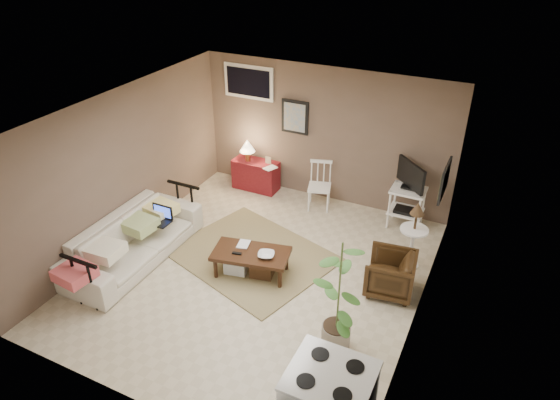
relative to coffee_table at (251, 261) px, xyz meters
The scene contains 19 objects.
floor 0.25m from the coffee_table, 45.74° to the left, with size 5.00×5.00×0.00m, color #C1B293.
art_back 2.86m from the coffee_table, 100.74° to the left, with size 0.50×0.03×0.60m, color black.
art_right 2.86m from the coffee_table, 26.02° to the left, with size 0.03×0.60×0.45m, color black.
window 3.37m from the coffee_table, 118.52° to the left, with size 0.96×0.03×0.60m, color white.
rug 0.49m from the coffee_table, 118.27° to the left, with size 2.23×1.78×0.02m, color #8D7D52.
coffee_table is the anchor object (origin of this frame).
sofa 1.80m from the coffee_table, 166.32° to the right, with size 2.28×0.67×0.89m, color beige.
sofa_pillows 1.84m from the coffee_table, 157.79° to the right, with size 0.44×2.17×0.15m, color beige, non-canonical shape.
sofa_end_rails 1.66m from the coffee_table, 165.24° to the right, with size 0.61×2.28×0.77m, color black, non-canonical shape.
laptop 1.55m from the coffee_table, behind, with size 0.35×0.26×0.24m.
red_console 2.59m from the coffee_table, 116.92° to the left, with size 0.84×0.37×0.97m.
spindle_chair 2.20m from the coffee_table, 85.67° to the left, with size 0.47×0.47×0.84m.
tv_stand 2.81m from the coffee_table, 53.18° to the left, with size 0.54×0.51×1.15m.
side_table 2.37m from the coffee_table, 30.82° to the left, with size 0.40×0.40×1.07m.
armchair 1.94m from the coffee_table, 14.96° to the left, with size 0.63×0.59×0.65m, color black.
potted_plant 1.84m from the coffee_table, 25.86° to the right, with size 0.38×0.38×1.53m.
bowl 0.37m from the coffee_table, ahead, with size 0.23×0.06×0.23m, color #34160E.
book_table 0.38m from the coffee_table, 159.27° to the left, with size 0.16×0.02×0.22m, color #34160E.
book_console 2.39m from the coffee_table, 111.37° to the left, with size 0.17×0.02×0.23m, color #34160E.
Camera 1 is at (2.80, -5.02, 4.53)m, focal length 32.00 mm.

